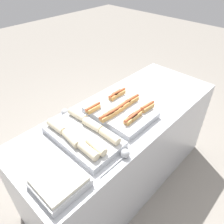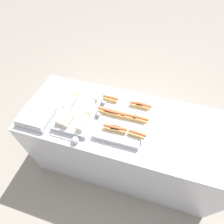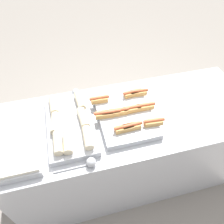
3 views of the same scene
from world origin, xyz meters
TOP-DOWN VIEW (x-y plane):
  - ground_plane at (0.00, 0.00)m, footprint 12.00×12.00m
  - counter at (0.00, 0.00)m, footprint 1.88×0.73m
  - tray_hotdogs at (-0.04, 0.00)m, footprint 0.45×0.50m
  - tray_wraps at (-0.43, -0.01)m, footprint 0.31×0.55m
  - tray_side_front at (-0.76, -0.19)m, footprint 0.27×0.26m
  - serving_spoon_near at (-0.36, -0.31)m, footprint 0.26×0.06m
  - serving_spoon_far at (-0.36, 0.31)m, footprint 0.25×0.06m

SIDE VIEW (x-z plane):
  - ground_plane at x=0.00m, z-range 0.00..0.00m
  - counter at x=0.00m, z-range 0.00..0.86m
  - serving_spoon_near at x=-0.36m, z-range 0.86..0.92m
  - serving_spoon_far at x=-0.36m, z-range 0.86..0.92m
  - tray_side_front at x=-0.76m, z-range 0.86..0.93m
  - tray_hotdogs at x=-0.04m, z-range 0.85..0.95m
  - tray_wraps at x=-0.43m, z-range 0.85..0.95m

